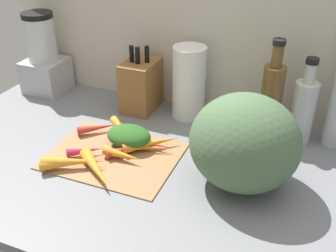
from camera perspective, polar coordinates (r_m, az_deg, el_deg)
The scene contains 21 objects.
ground_plane at distance 110.18cm, azimuth 4.53°, elevation -7.32°, with size 170.00×80.00×3.00cm, color slate.
wall_back at distance 129.73cm, azimuth 10.58°, elevation 13.91°, with size 170.00×3.00×60.00cm, color beige.
cutting_board at distance 116.20cm, azimuth -7.77°, elevation -4.14°, with size 36.53×28.08×0.80cm, color #997047.
carrot_0 at distance 112.65cm, azimuth -6.55°, elevation -4.12°, with size 2.92×2.92×11.34cm, color orange.
carrot_1 at distance 116.85cm, azimuth -2.34°, elevation -2.46°, with size 3.17×3.17×17.57cm, color orange.
carrot_2 at distance 124.16cm, azimuth -6.51°, elevation -0.64°, with size 2.66×2.66×15.60cm, color orange.
carrot_3 at distance 112.02cm, azimuth -13.61°, elevation -5.11°, with size 2.91×2.91×16.80cm, color orange.
carrot_4 at distance 117.82cm, azimuth -3.34°, elevation -2.38°, with size 2.51×2.51×16.33cm, color red.
carrot_5 at distance 115.67cm, azimuth -5.61°, elevation -3.21°, with size 2.39×2.39×13.77cm, color red.
carrot_6 at distance 115.80cm, azimuth -3.11°, elevation -3.15°, with size 2.05×2.05×14.64cm, color orange.
carrot_7 at distance 107.91cm, azimuth -10.30°, elevation -6.00°, with size 3.54×3.54×16.45cm, color orange.
carrot_8 at distance 111.64cm, azimuth -13.35°, elevation -5.01°, with size 3.52×3.52×16.96cm, color orange.
carrot_9 at distance 126.76cm, azimuth -10.12°, elevation -0.25°, with size 2.62×2.62×12.18cm, color red.
carrot_10 at distance 116.49cm, azimuth -11.78°, elevation -3.48°, with size 2.47×2.47×10.33cm, color #B2264C.
carrot_greens_pile at distance 118.31cm, azimuth -5.61°, elevation -1.42°, with size 13.46×10.35×5.69cm, color #2D6023.
winter_squash at distance 100.61cm, azimuth 10.94°, elevation -2.22°, with size 27.65×26.04×24.83cm, color #4C6B47.
knife_block at distance 137.24cm, azimuth -3.90°, elevation 5.83°, with size 10.35×14.35×22.86cm.
blender_appliance at distance 156.23cm, azimuth -17.30°, elevation 9.19°, with size 14.38×14.38×29.73cm.
paper_towel_roll at distance 131.10cm, azimuth 3.01°, elevation 6.21°, with size 10.82×10.82×24.24cm, color white.
bottle_0 at distance 122.99cm, azimuth 14.53°, elevation 3.83°, with size 6.59×6.59×30.89cm.
bottle_1 at distance 124.17cm, azimuth 18.76°, elevation 2.29°, with size 6.86×6.86×26.46cm.
Camera 1 is at (24.68, -83.76, 65.69)cm, focal length 42.66 mm.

